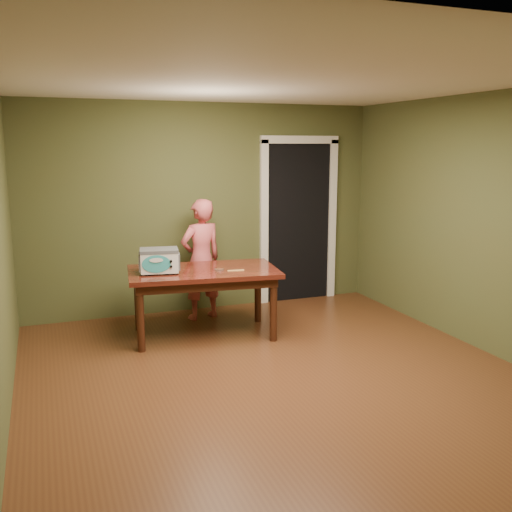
# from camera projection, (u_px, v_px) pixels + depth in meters

# --- Properties ---
(floor) EXTENTS (5.00, 5.00, 0.00)m
(floor) POSITION_uv_depth(u_px,v_px,m) (281.00, 381.00, 5.12)
(floor) COLOR #522D17
(floor) RESTS_ON ground
(room_shell) EXTENTS (4.52, 5.02, 2.61)m
(room_shell) POSITION_uv_depth(u_px,v_px,m) (283.00, 190.00, 4.79)
(room_shell) COLOR #434C28
(room_shell) RESTS_ON ground
(doorway) EXTENTS (1.10, 0.66, 2.25)m
(doorway) POSITION_uv_depth(u_px,v_px,m) (289.00, 220.00, 7.92)
(doorway) COLOR black
(doorway) RESTS_ON ground
(dining_table) EXTENTS (1.70, 1.09, 0.75)m
(dining_table) POSITION_uv_depth(u_px,v_px,m) (203.00, 278.00, 6.22)
(dining_table) COLOR black
(dining_table) RESTS_ON floor
(toy_oven) EXTENTS (0.46, 0.34, 0.26)m
(toy_oven) POSITION_uv_depth(u_px,v_px,m) (159.00, 260.00, 6.00)
(toy_oven) COLOR #4C4F54
(toy_oven) RESTS_ON dining_table
(baking_pan) EXTENTS (0.10, 0.10, 0.02)m
(baking_pan) POSITION_uv_depth(u_px,v_px,m) (219.00, 270.00, 6.13)
(baking_pan) COLOR silver
(baking_pan) RESTS_ON dining_table
(spatula) EXTENTS (0.18, 0.05, 0.01)m
(spatula) POSITION_uv_depth(u_px,v_px,m) (236.00, 270.00, 6.13)
(spatula) COLOR #DFB661
(spatula) RESTS_ON dining_table
(child) EXTENTS (0.60, 0.47, 1.46)m
(child) POSITION_uv_depth(u_px,v_px,m) (201.00, 259.00, 6.85)
(child) COLOR #C65156
(child) RESTS_ON floor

